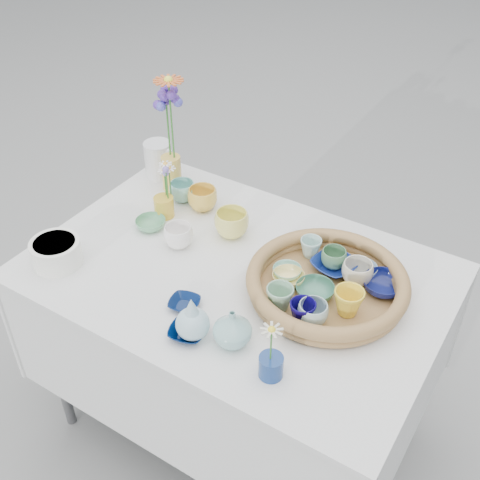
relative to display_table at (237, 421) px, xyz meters
The scene contains 34 objects.
ground 0.00m from the display_table, ahead, with size 80.00×80.00×0.00m, color gray.
display_table is the anchor object (origin of this frame).
wicker_tray 0.85m from the display_table, 10.12° to the left, with size 0.47×0.47×0.08m, color brown, non-canonical shape.
tray_ceramic_0 0.85m from the display_table, 28.90° to the left, with size 0.13×0.13×0.03m, color navy.
tray_ceramic_1 0.91m from the display_table, 17.83° to the left, with size 0.12×0.12×0.04m, color #0D1352.
tray_ceramic_2 0.90m from the display_table, ahead, with size 0.09×0.09×0.08m, color yellow.
tray_ceramic_3 0.84m from the display_table, ahead, with size 0.11×0.11×0.04m, color #3D755C.
tray_ceramic_4 0.85m from the display_table, 23.97° to the right, with size 0.08×0.08×0.07m, color #81B08C.
tray_ceramic_5 0.81m from the display_table, 16.02° to the left, with size 0.09×0.09×0.03m, color #96D8C9.
tray_ceramic_6 0.85m from the display_table, 44.52° to the left, with size 0.07×0.07×0.06m, color #A6CBC1.
tray_ceramic_7 0.90m from the display_table, 20.20° to the left, with size 0.09×0.09×0.07m, color beige.
tray_ceramic_8 0.88m from the display_table, 26.83° to the left, with size 0.09×0.09×0.03m, color #9CC0DC.
tray_ceramic_9 0.87m from the display_table, 20.34° to the right, with size 0.07×0.07×0.07m, color #0A0348.
tray_ceramic_10 0.82m from the display_table, ahead, with size 0.10×0.10×0.03m, color #FFDB78.
tray_ceramic_11 0.88m from the display_table, 16.79° to the right, with size 0.08×0.08×0.07m, color #A5C6C3.
tray_ceramic_12 0.87m from the display_table, 31.87° to the left, with size 0.08×0.08×0.06m, color #4B7B52.
loose_ceramic_0 0.88m from the display_table, 141.99° to the left, with size 0.10×0.10×0.08m, color gold.
loose_ceramic_1 0.83m from the display_table, 127.51° to the left, with size 0.11×0.11×0.09m, color #E8DE65.
loose_ceramic_2 0.86m from the display_table, behind, with size 0.10×0.10×0.03m, color #5FA171.
loose_ceramic_3 0.83m from the display_table, behind, with size 0.09×0.09×0.07m, color white.
loose_ceramic_4 0.81m from the display_table, 100.77° to the right, with size 0.09×0.09×0.02m, color #071941.
loose_ceramic_5 0.91m from the display_table, 148.79° to the left, with size 0.09×0.09×0.07m, color #79BCB2.
loose_ceramic_6 0.83m from the display_table, 83.52° to the right, with size 0.10×0.10×0.03m, color #01133C.
fluted_bowl 0.98m from the display_table, 151.61° to the right, with size 0.15×0.15×0.08m, color white, non-canonical shape.
bud_vase_paleblue 0.89m from the display_table, 80.61° to the right, with size 0.09×0.09×0.14m, color #A1C7D1, non-canonical shape.
bud_vase_seafoam 0.87m from the display_table, 59.57° to the right, with size 0.11×0.11×0.11m, color #87B7B3.
bud_vase_cobalt 0.90m from the display_table, 45.51° to the right, with size 0.06×0.06×0.06m, color navy.
single_daisy 0.97m from the display_table, 45.89° to the right, with size 0.07×0.07×0.12m, color beige, non-canonical shape.
tall_vase_yellow 0.98m from the display_table, 149.32° to the left, with size 0.07×0.07×0.13m, color gold.
gerbera 1.16m from the display_table, 148.03° to the left, with size 0.12×0.12×0.31m, color #D6622B, non-canonical shape.
hydrangea 1.14m from the display_table, 148.59° to the left, with size 0.08×0.08×0.29m, color #522FA3, non-canonical shape.
white_pitcher 1.05m from the display_table, 150.20° to the left, with size 0.14×0.10×0.14m, color silver, non-canonical shape.
daisy_cup 0.89m from the display_table, 162.80° to the left, with size 0.07×0.07×0.07m, color gold.
daisy_posy 0.99m from the display_table, 160.66° to the left, with size 0.08×0.08×0.14m, color white, non-canonical shape.
Camera 1 is at (0.76, -1.18, 1.97)m, focal length 45.00 mm.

